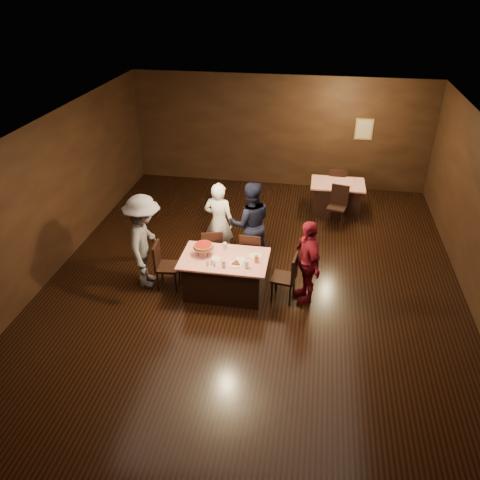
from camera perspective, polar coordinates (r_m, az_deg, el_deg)
name	(u,v)px	position (r m, az deg, el deg)	size (l,w,h in m)	color
room	(254,184)	(8.12, 1.77, 6.88)	(10.00, 10.04, 3.02)	black
main_table	(225,275)	(8.77, -1.88, -4.32)	(1.60, 1.00, 0.77)	red
back_table	(336,197)	(11.97, 11.67, 5.12)	(1.30, 0.90, 0.77)	red
chair_far_left	(212,249)	(9.41, -3.39, -1.06)	(0.42, 0.42, 0.95)	black
chair_far_right	(252,252)	(9.28, 1.43, -1.49)	(0.42, 0.42, 0.95)	black
chair_end_left	(168,266)	(8.97, -8.81, -3.13)	(0.42, 0.42, 0.95)	black
chair_end_right	(284,277)	(8.60, 5.34, -4.50)	(0.42, 0.42, 0.95)	black
chair_back_near	(337,206)	(11.30, 11.75, 4.04)	(0.42, 0.42, 0.95)	black
chair_back_far	(336,184)	(12.48, 11.68, 6.65)	(0.42, 0.42, 0.95)	black
diner_white_jacket	(219,222)	(9.57, -2.58, 2.21)	(0.63, 0.41, 1.72)	white
diner_navy_hoodie	(250,223)	(9.44, 1.26, 2.04)	(0.87, 0.68, 1.79)	black
diner_grey_knit	(145,242)	(8.90, -11.54, -0.22)	(1.21, 0.69, 1.87)	#5E5D63
diner_red_shirt	(307,261)	(8.47, 8.19, -2.57)	(0.95, 0.39, 1.62)	maroon
pizza_stand	(203,246)	(8.58, -4.50, -0.75)	(0.38, 0.38, 0.22)	black
plate_with_slice	(236,263)	(8.35, -0.48, -2.86)	(0.25, 0.25, 0.06)	white
plate_empty	(255,256)	(8.60, 1.87, -1.95)	(0.25, 0.25, 0.01)	white
glass_front_left	(224,264)	(8.26, -1.99, -2.93)	(0.08, 0.08, 0.14)	silver
glass_front_right	(247,264)	(8.24, 0.81, -2.99)	(0.08, 0.08, 0.14)	silver
glass_amber	(257,259)	(8.39, 2.03, -2.34)	(0.08, 0.08, 0.14)	#BF7F26
glass_back	(225,246)	(8.78, -1.87, -0.74)	(0.08, 0.08, 0.14)	silver
condiments	(211,263)	(8.33, -3.52, -2.84)	(0.17, 0.10, 0.09)	silver
napkin_center	(241,259)	(8.51, 0.06, -2.36)	(0.16, 0.16, 0.01)	white
napkin_left	(216,259)	(8.54, -2.97, -2.27)	(0.16, 0.16, 0.01)	white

